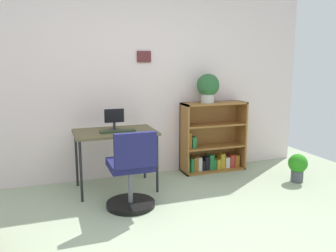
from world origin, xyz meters
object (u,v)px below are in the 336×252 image
(bookshelf_low, at_px, (211,141))
(potted_plant_floor, at_px, (298,166))
(potted_plant_on_shelf, at_px, (208,87))
(monitor, at_px, (114,119))
(office_chair, at_px, (132,175))
(keyboard, at_px, (118,131))
(desk, at_px, (115,136))

(bookshelf_low, relative_size, potted_plant_floor, 2.65)
(bookshelf_low, relative_size, potted_plant_on_shelf, 2.46)
(potted_plant_on_shelf, bearing_deg, bookshelf_low, 29.59)
(monitor, bearing_deg, office_chair, -87.05)
(monitor, relative_size, potted_plant_on_shelf, 0.65)
(office_chair, distance_m, potted_plant_on_shelf, 1.76)
(bookshelf_low, bearing_deg, potted_plant_on_shelf, -150.41)
(office_chair, bearing_deg, monitor, 92.95)
(keyboard, relative_size, potted_plant_floor, 1.12)
(office_chair, bearing_deg, potted_plant_floor, 2.61)
(office_chair, bearing_deg, desk, 93.57)
(potted_plant_floor, bearing_deg, monitor, 165.47)
(keyboard, relative_size, potted_plant_on_shelf, 1.04)
(keyboard, xyz_separation_m, office_chair, (0.02, -0.56, -0.36))
(monitor, bearing_deg, bookshelf_low, 10.11)
(monitor, relative_size, keyboard, 0.62)
(bookshelf_low, bearing_deg, office_chair, -146.05)
(monitor, height_order, potted_plant_on_shelf, potted_plant_on_shelf)
(desk, bearing_deg, potted_plant_floor, -13.36)
(bookshelf_low, xyz_separation_m, potted_plant_on_shelf, (-0.10, -0.06, 0.77))
(desk, height_order, monitor, monitor)
(keyboard, relative_size, bookshelf_low, 0.42)
(desk, distance_m, potted_plant_floor, 2.35)
(keyboard, bearing_deg, monitor, 96.25)
(bookshelf_low, xyz_separation_m, potted_plant_floor, (0.82, -0.83, -0.21))
(potted_plant_on_shelf, height_order, potted_plant_floor, potted_plant_on_shelf)
(monitor, xyz_separation_m, bookshelf_low, (1.42, 0.25, -0.43))
(desk, xyz_separation_m, office_chair, (0.04, -0.63, -0.29))
(keyboard, bearing_deg, potted_plant_floor, -11.69)
(keyboard, distance_m, potted_plant_on_shelf, 1.43)
(potted_plant_on_shelf, bearing_deg, potted_plant_floor, -40.37)
(bookshelf_low, distance_m, potted_plant_on_shelf, 0.78)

